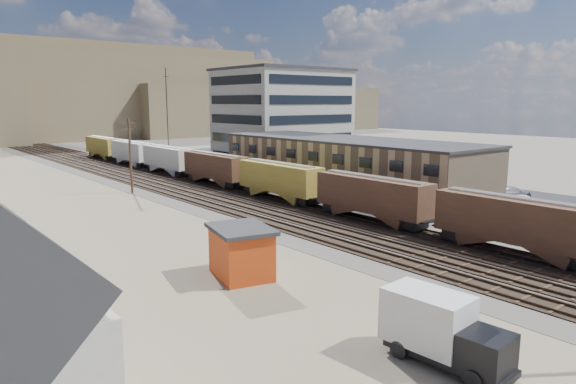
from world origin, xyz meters
TOP-DOWN VIEW (x-y plane):
  - ground at (0.00, 0.00)m, footprint 300.00×300.00m
  - ballast_bed at (0.00, 50.00)m, footprint 18.00×200.00m
  - dirt_yard at (-20.00, 40.00)m, footprint 24.00×180.00m
  - asphalt_lot at (22.00, 35.00)m, footprint 26.00×120.00m
  - rail_tracks at (-0.55, 50.00)m, footprint 11.40×200.00m
  - freight_train at (3.80, 33.10)m, footprint 3.00×119.74m
  - warehouse at (14.98, 25.00)m, footprint 12.40×40.40m
  - office_tower at (27.95, 54.95)m, footprint 22.60×18.60m
  - utility_pole_north at (-8.50, 42.00)m, footprint 2.20×0.32m
  - radio_mast at (6.00, 60.00)m, footprint 1.20×0.16m
  - hills_north at (0.17, 167.92)m, footprint 265.00×80.00m
  - box_truck at (-15.73, -11.15)m, footprint 2.67×6.29m
  - maintenance_shed at (-16.11, 4.82)m, footprint 4.85×5.68m
  - parked_car_red at (19.06, -2.72)m, footprint 2.22×4.29m
  - parked_car_white at (21.42, 3.22)m, footprint 2.37×4.91m
  - parked_car_silver at (26.41, 7.26)m, footprint 6.31×3.76m
  - parked_car_blue at (20.42, 57.01)m, footprint 4.78×6.62m
  - parked_car_far at (30.64, 51.33)m, footprint 3.56×4.93m

SIDE VIEW (x-z plane):
  - ground at x=0.00m, z-range 0.00..0.00m
  - dirt_yard at x=-20.00m, z-range 0.00..0.03m
  - asphalt_lot at x=22.00m, z-range 0.00..0.04m
  - ballast_bed at x=0.00m, z-range 0.00..0.06m
  - rail_tracks at x=-0.55m, z-range -0.01..0.23m
  - parked_car_red at x=19.06m, z-range 0.00..1.39m
  - parked_car_white at x=21.42m, z-range 0.00..1.55m
  - parked_car_far at x=30.64m, z-range 0.00..1.56m
  - parked_car_blue at x=20.42m, z-range 0.00..1.67m
  - parked_car_silver at x=26.41m, z-range 0.00..1.71m
  - box_truck at x=-15.73m, z-range 0.03..3.30m
  - maintenance_shed at x=-16.11m, z-range 0.04..3.65m
  - freight_train at x=3.80m, z-range 0.56..5.02m
  - warehouse at x=14.98m, z-range 0.03..7.28m
  - utility_pole_north at x=-8.50m, z-range 0.30..10.30m
  - radio_mast at x=6.00m, z-range 0.12..18.12m
  - office_tower at x=27.95m, z-range 0.04..18.49m
  - hills_north at x=0.17m, z-range -1.90..30.10m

